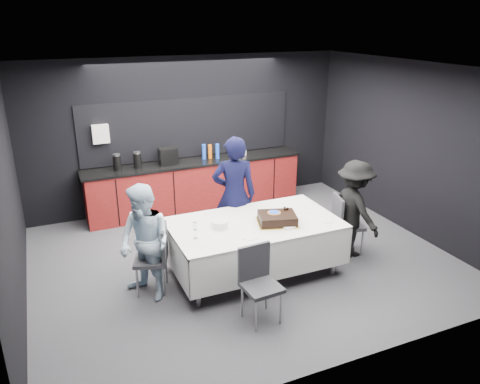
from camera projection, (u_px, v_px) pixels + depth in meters
name	position (u px, v px, depth m)	size (l,w,h in m)	color
ground	(243.00, 259.00, 7.06)	(6.00, 6.00, 0.00)	#424247
room_shell	(243.00, 139.00, 6.40)	(6.04, 5.04, 2.82)	white
kitchenette	(194.00, 181.00, 8.77)	(4.10, 0.64, 2.05)	maroon
party_table	(254.00, 231.00, 6.49)	(2.32, 1.32, 0.78)	#99999E
cake_assembly	(277.00, 218.00, 6.39)	(0.64, 0.57, 0.17)	gold
plate_stack	(220.00, 224.00, 6.26)	(0.23, 0.23, 0.10)	white
loose_plate_near	(250.00, 237.00, 6.00)	(0.22, 0.22, 0.01)	white
loose_plate_right_a	(304.00, 211.00, 6.79)	(0.21, 0.21, 0.01)	white
loose_plate_right_b	(327.00, 220.00, 6.48)	(0.19, 0.19, 0.01)	white
loose_plate_far	(254.00, 211.00, 6.78)	(0.19, 0.19, 0.01)	white
fork_pile	(290.00, 227.00, 6.25)	(0.17, 0.10, 0.03)	white
champagne_flute	(195.00, 227.00, 5.91)	(0.06, 0.06, 0.22)	white
chair_left	(157.00, 254.00, 6.09)	(0.54, 0.54, 0.92)	#303035
chair_right	(344.00, 220.00, 7.10)	(0.52, 0.52, 0.92)	#303035
chair_near	(258.00, 278.00, 5.53)	(0.45, 0.45, 0.92)	#303035
person_center	(234.00, 195.00, 7.05)	(0.66, 0.44, 1.82)	black
person_left	(145.00, 243.00, 5.87)	(0.74, 0.58, 1.53)	silver
person_right	(354.00, 209.00, 6.97)	(0.96, 0.55, 1.49)	black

